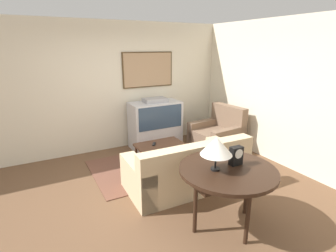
# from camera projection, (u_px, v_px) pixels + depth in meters

# --- Properties ---
(ground_plane) EXTENTS (12.00, 12.00, 0.00)m
(ground_plane) POSITION_uv_depth(u_px,v_px,m) (153.00, 192.00, 4.13)
(ground_plane) COLOR brown
(wall_back) EXTENTS (12.00, 0.10, 2.70)m
(wall_back) POSITION_uv_depth(u_px,v_px,m) (110.00, 87.00, 5.53)
(wall_back) COLOR beige
(wall_back) RESTS_ON ground_plane
(wall_right) EXTENTS (0.06, 12.00, 2.70)m
(wall_right) POSITION_uv_depth(u_px,v_px,m) (279.00, 93.00, 4.92)
(wall_right) COLOR beige
(wall_right) RESTS_ON ground_plane
(area_rug) EXTENTS (2.55, 1.57, 0.01)m
(area_rug) POSITION_uv_depth(u_px,v_px,m) (160.00, 164.00, 5.09)
(area_rug) COLOR brown
(area_rug) RESTS_ON ground_plane
(tv) EXTENTS (1.11, 0.57, 1.12)m
(tv) POSITION_uv_depth(u_px,v_px,m) (155.00, 124.00, 5.84)
(tv) COLOR silver
(tv) RESTS_ON ground_plane
(couch) EXTENTS (1.91, 0.98, 0.83)m
(couch) POSITION_uv_depth(u_px,v_px,m) (187.00, 170.00, 4.20)
(couch) COLOR #CCB289
(couch) RESTS_ON ground_plane
(armchair) EXTENTS (0.99, 1.00, 0.95)m
(armchair) POSITION_uv_depth(u_px,v_px,m) (217.00, 136.00, 5.74)
(armchair) COLOR brown
(armchair) RESTS_ON ground_plane
(coffee_table) EXTENTS (0.90, 0.50, 0.41)m
(coffee_table) POSITION_uv_depth(u_px,v_px,m) (160.00, 146.00, 5.03)
(coffee_table) COLOR black
(coffee_table) RESTS_ON ground_plane
(console_table) EXTENTS (1.18, 1.18, 0.80)m
(console_table) POSITION_uv_depth(u_px,v_px,m) (228.00, 173.00, 3.16)
(console_table) COLOR black
(console_table) RESTS_ON ground_plane
(table_lamp) EXTENTS (0.37, 0.37, 0.41)m
(table_lamp) POSITION_uv_depth(u_px,v_px,m) (216.00, 146.00, 3.01)
(table_lamp) COLOR black
(table_lamp) RESTS_ON console_table
(mantel_clock) EXTENTS (0.16, 0.10, 0.23)m
(mantel_clock) POSITION_uv_depth(u_px,v_px,m) (236.00, 156.00, 3.21)
(mantel_clock) COLOR black
(mantel_clock) RESTS_ON console_table
(remote) EXTENTS (0.12, 0.16, 0.02)m
(remote) POSITION_uv_depth(u_px,v_px,m) (154.00, 144.00, 4.97)
(remote) COLOR black
(remote) RESTS_ON coffee_table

